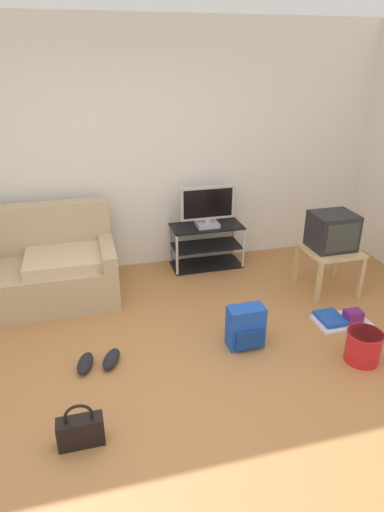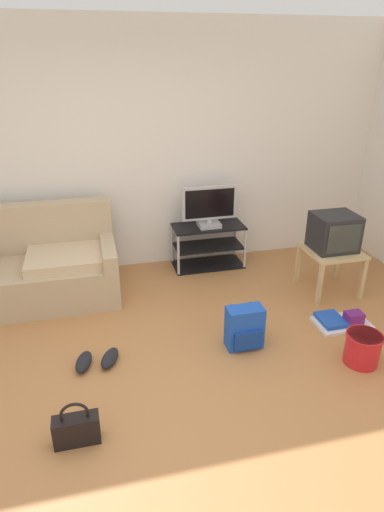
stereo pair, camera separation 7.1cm
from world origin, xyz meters
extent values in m
cube|color=#B27542|center=(0.00, 0.00, -0.01)|extent=(9.00, 9.80, 0.02)
cube|color=silver|center=(0.00, 2.45, 1.35)|extent=(9.00, 0.10, 2.70)
cube|color=tan|center=(-1.24, 1.81, 0.20)|extent=(2.07, 0.88, 0.41)
cube|color=tan|center=(-1.24, 2.14, 0.67)|extent=(2.07, 0.20, 0.51)
cube|color=tan|center=(-0.28, 1.81, 0.49)|extent=(0.14, 0.88, 0.17)
cube|color=#CBAF89|center=(-0.68, 1.75, 0.46)|extent=(0.83, 0.61, 0.10)
cube|color=black|center=(0.90, 2.16, 0.50)|extent=(0.83, 0.40, 0.02)
cube|color=black|center=(0.90, 2.16, 0.25)|extent=(0.80, 0.38, 0.02)
cube|color=black|center=(0.90, 2.16, 0.01)|extent=(0.83, 0.40, 0.02)
cylinder|color=#B7B7BC|center=(0.50, 1.97, 0.25)|extent=(0.03, 0.03, 0.51)
cylinder|color=#B7B7BC|center=(1.30, 1.97, 0.25)|extent=(0.03, 0.03, 0.51)
cylinder|color=#B7B7BC|center=(0.50, 2.34, 0.25)|extent=(0.03, 0.03, 0.51)
cylinder|color=#B7B7BC|center=(1.30, 2.34, 0.25)|extent=(0.03, 0.03, 0.51)
cube|color=#B2B2B7|center=(0.90, 2.14, 0.53)|extent=(0.25, 0.22, 0.05)
cube|color=#B2B2B7|center=(0.90, 2.14, 0.58)|extent=(0.05, 0.04, 0.04)
cube|color=#B2B2B7|center=(0.90, 2.14, 0.79)|extent=(0.63, 0.04, 0.39)
cube|color=black|center=(0.90, 2.11, 0.79)|extent=(0.57, 0.01, 0.33)
cube|color=tan|center=(1.98, 1.25, 0.47)|extent=(0.54, 0.54, 0.03)
cube|color=tan|center=(1.74, 1.01, 0.23)|extent=(0.04, 0.04, 0.45)
cube|color=tan|center=(2.22, 1.01, 0.23)|extent=(0.04, 0.04, 0.45)
cube|color=tan|center=(1.74, 1.49, 0.23)|extent=(0.04, 0.04, 0.45)
cube|color=tan|center=(2.22, 1.49, 0.23)|extent=(0.04, 0.04, 0.45)
cube|color=#232326|center=(1.98, 1.27, 0.67)|extent=(0.43, 0.37, 0.38)
cube|color=#333833|center=(1.98, 1.08, 0.67)|extent=(0.35, 0.01, 0.29)
cube|color=blue|center=(0.77, 0.53, 0.19)|extent=(0.31, 0.17, 0.38)
cube|color=navy|center=(0.77, 0.43, 0.12)|extent=(0.24, 0.04, 0.17)
cylinder|color=navy|center=(0.68, 0.63, 0.21)|extent=(0.04, 0.04, 0.30)
cylinder|color=navy|center=(0.86, 0.63, 0.21)|extent=(0.04, 0.04, 0.30)
cube|color=black|center=(-0.65, -0.20, 0.10)|extent=(0.30, 0.11, 0.20)
torus|color=black|center=(-0.65, -0.20, 0.23)|extent=(0.19, 0.02, 0.19)
cylinder|color=red|center=(1.63, 0.08, 0.14)|extent=(0.28, 0.28, 0.27)
cylinder|color=red|center=(1.63, 0.08, 0.26)|extent=(0.30, 0.30, 0.02)
ellipsoid|color=black|center=(-0.59, 0.57, 0.04)|extent=(0.18, 0.29, 0.09)
ellipsoid|color=black|center=(-0.38, 0.57, 0.04)|extent=(0.21, 0.29, 0.09)
cube|color=silver|center=(1.78, 0.62, 0.01)|extent=(0.50, 0.31, 0.03)
cube|color=#661E70|center=(1.87, 0.58, 0.08)|extent=(0.16, 0.12, 0.11)
cube|color=blue|center=(1.68, 0.65, 0.05)|extent=(0.22, 0.28, 0.04)
camera|label=1|loc=(-0.49, -2.40, 2.31)|focal=30.63mm
camera|label=2|loc=(-0.42, -2.42, 2.31)|focal=30.63mm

